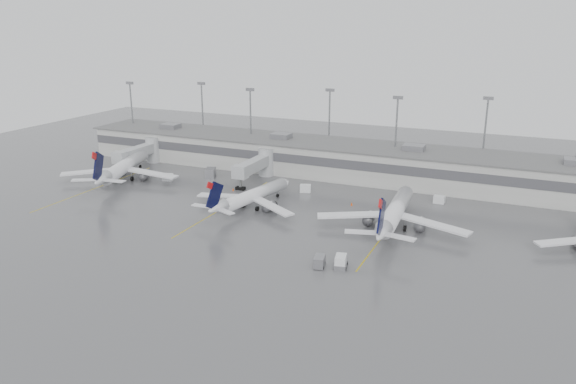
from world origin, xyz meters
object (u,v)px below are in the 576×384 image
at_px(jet_far_left, 123,167).
at_px(baggage_tug, 341,263).
at_px(jet_mid_left, 251,196).
at_px(jet_mid_right, 394,213).

height_order(jet_far_left, baggage_tug, jet_far_left).
bearing_deg(jet_mid_left, jet_far_left, -178.92).
distance_m(jet_mid_right, baggage_tug, 21.09).
height_order(jet_far_left, jet_mid_right, jet_far_left).
distance_m(jet_far_left, jet_mid_right, 69.53).
bearing_deg(jet_mid_right, baggage_tug, -103.39).
height_order(jet_mid_left, baggage_tug, jet_mid_left).
distance_m(jet_far_left, jet_mid_left, 39.54).
xyz_separation_m(jet_far_left, baggage_tug, (65.60, -27.00, -2.55)).
xyz_separation_m(jet_mid_left, baggage_tug, (26.63, -20.29, -1.99)).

